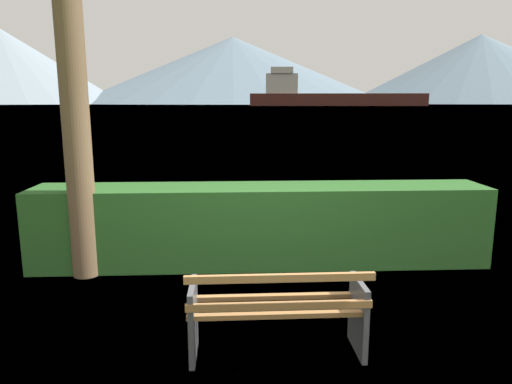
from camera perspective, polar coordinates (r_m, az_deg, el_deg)
name	(u,v)px	position (r m, az deg, el deg)	size (l,w,h in m)	color
ground_plane	(276,351)	(4.51, 2.48, -18.93)	(1400.00, 1400.00, 0.00)	#4C6B33
water_surface	(234,105)	(311.02, -2.76, 10.55)	(620.00, 620.00, 0.00)	slate
park_bench	(277,311)	(4.27, 2.61, -14.40)	(1.58, 0.58, 0.87)	#A0703F
hedge_row	(261,225)	(6.55, 0.59, -4.04)	(6.26, 0.85, 1.11)	#285B23
cargo_ship_large	(324,95)	(286.00, 8.28, 11.66)	(104.35, 25.68, 22.23)	#471E19
distant_hills	(287,69)	(596.59, 3.78, 14.77)	(870.67, 399.90, 87.38)	gray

